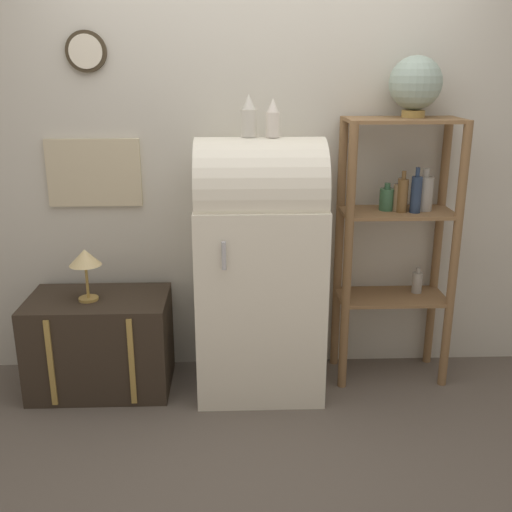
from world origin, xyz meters
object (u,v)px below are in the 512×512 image
refrigerator (260,264)px  suitcase_trunk (101,343)px  vase_center (273,119)px  desk_lamp (85,260)px  vase_left (249,117)px  globe (415,84)px

refrigerator → suitcase_trunk: 1.04m
vase_center → desk_lamp: (-1.03, -0.01, -0.76)m
refrigerator → vase_center: (0.07, -0.01, 0.80)m
vase_left → desk_lamp: size_ratio=0.73×
globe → vase_center: (-0.78, -0.15, -0.17)m
vase_left → desk_lamp: (-0.91, -0.03, -0.77)m
refrigerator → suitcase_trunk: bearing=179.3°
vase_left → vase_center: 0.13m
suitcase_trunk → globe: size_ratio=2.43×
refrigerator → globe: (0.85, 0.14, 0.97)m
refrigerator → suitcase_trunk: (-0.93, 0.01, -0.47)m
refrigerator → vase_left: size_ratio=6.68×
globe → vase_center: size_ratio=1.64×
vase_center → desk_lamp: bearing=-179.4°
refrigerator → vase_center: 0.80m
suitcase_trunk → desk_lamp: (-0.04, -0.03, 0.52)m
suitcase_trunk → vase_left: 1.55m
refrigerator → vase_center: bearing=-8.2°
vase_left → globe: bearing=8.2°
refrigerator → globe: globe is taller
suitcase_trunk → desk_lamp: bearing=-140.8°
suitcase_trunk → globe: globe is taller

